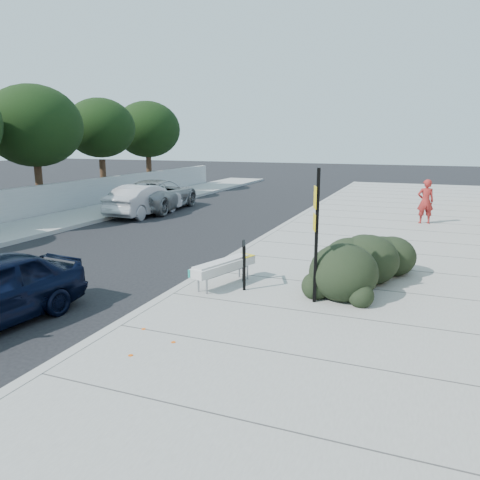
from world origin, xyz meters
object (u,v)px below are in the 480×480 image
object	(u,v)px
bench	(224,266)
suv_silver	(158,195)
wagon_silver	(144,200)
sign_post	(316,228)
bike_rack	(244,260)
pedestrian	(425,201)

from	to	relation	value
bench	suv_silver	distance (m)	13.76
wagon_silver	suv_silver	size ratio (longest dim) A/B	0.80
bench	sign_post	bearing A→B (deg)	8.46
sign_post	suv_silver	bearing A→B (deg)	114.32
bench	suv_silver	world-z (taller)	suv_silver
bike_rack	wagon_silver	distance (m)	12.30
sign_post	pedestrian	world-z (taller)	sign_post
sign_post	pedestrian	distance (m)	11.35
bench	wagon_silver	world-z (taller)	wagon_silver
sign_post	bench	bearing A→B (deg)	151.49
pedestrian	wagon_silver	bearing A→B (deg)	-6.25
suv_silver	pedestrian	xyz separation A→B (m)	(12.84, -0.12, 0.28)
suv_silver	pedestrian	bearing A→B (deg)	173.76
pedestrian	bike_rack	bearing A→B (deg)	55.44
wagon_silver	pedestrian	size ratio (longest dim) A/B	2.45
suv_silver	sign_post	bearing A→B (deg)	127.88
bench	wagon_silver	distance (m)	12.09
wagon_silver	pedestrian	xyz separation A→B (m)	(12.45, 1.73, 0.33)
bench	pedestrian	world-z (taller)	pedestrian
wagon_silver	pedestrian	world-z (taller)	pedestrian
sign_post	wagon_silver	world-z (taller)	sign_post
suv_silver	bench	bearing A→B (deg)	122.08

